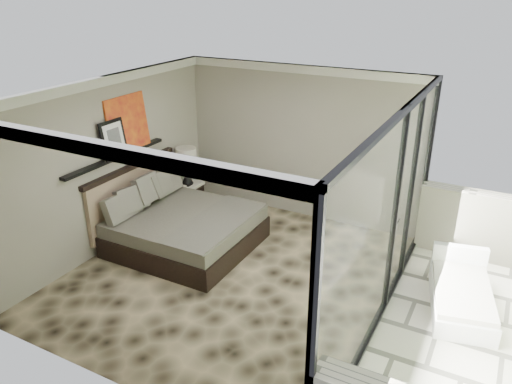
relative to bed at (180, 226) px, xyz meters
The scene contains 13 objects.
floor 1.35m from the bed, 18.91° to the right, with size 5.00×5.00×0.00m, color black.
ceiling 2.76m from the bed, 18.91° to the right, with size 4.50×5.00×0.02m, color silver.
back_wall 2.62m from the bed, 59.22° to the left, with size 4.50×0.02×2.80m, color gray.
left_wall 1.51m from the bed, 157.29° to the right, with size 0.02×5.00×2.80m, color gray.
glass_wall 3.66m from the bed, ahead, with size 0.08×5.00×2.80m, color white.
terrace_slab 5.02m from the bed, ahead, with size 3.00×5.00×0.12m, color #BCBAA0.
picture_ledge 1.52m from the bed, 161.25° to the right, with size 0.12×2.20×0.05m, color black.
bed is the anchor object (origin of this frame).
nightstand 1.51m from the bed, 120.27° to the left, with size 0.49×0.49×0.49m, color black.
table_lamp 1.61m from the bed, 120.27° to the left, with size 0.39×0.39×0.71m.
abstract_canvas 1.89m from the bed, behind, with size 0.04×0.90×0.90m, color #9F3E0D.
framed_print 1.77m from the bed, 157.76° to the right, with size 0.03×0.50×0.60m, color black.
lounger 4.41m from the bed, ahead, with size 1.06×1.64×0.59m.
Camera 1 is at (3.36, -5.53, 4.12)m, focal length 35.00 mm.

